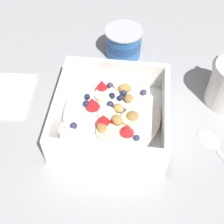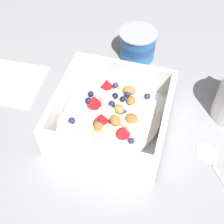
% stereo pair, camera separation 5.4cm
% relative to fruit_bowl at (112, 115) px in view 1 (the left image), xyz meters
% --- Properties ---
extents(ground_plane, '(2.40, 2.40, 0.00)m').
position_rel_fruit_bowl_xyz_m(ground_plane, '(0.01, -0.02, -0.02)').
color(ground_plane, '#9E9EA3').
extents(fruit_bowl, '(0.20, 0.20, 0.07)m').
position_rel_fruit_bowl_xyz_m(fruit_bowl, '(0.00, 0.00, 0.00)').
color(fruit_bowl, white).
rests_on(fruit_bowl, ground).
extents(spoon, '(0.11, 0.15, 0.01)m').
position_rel_fruit_bowl_xyz_m(spoon, '(0.19, -0.05, -0.02)').
color(spoon, silver).
rests_on(spoon, ground).
extents(yogurt_cup, '(0.08, 0.08, 0.06)m').
position_rel_fruit_bowl_xyz_m(yogurt_cup, '(0.00, 0.19, 0.01)').
color(yogurt_cup, '#3370B7').
rests_on(yogurt_cup, ground).
extents(folded_napkin, '(0.13, 0.13, 0.01)m').
position_rel_fruit_bowl_xyz_m(folded_napkin, '(-0.23, 0.04, -0.02)').
color(folded_napkin, white).
rests_on(folded_napkin, ground).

